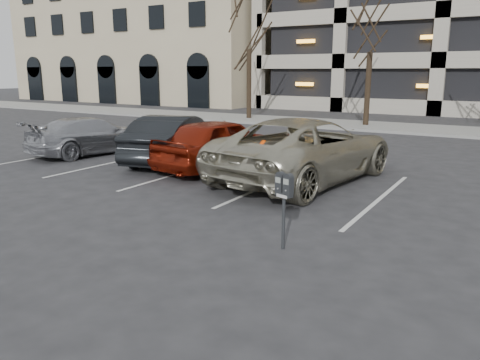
{
  "coord_description": "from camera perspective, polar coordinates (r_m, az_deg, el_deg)",
  "views": [
    {
      "loc": [
        3.99,
        -8.09,
        2.84
      ],
      "look_at": [
        -0.11,
        -1.33,
        0.99
      ],
      "focal_mm": 35.0,
      "sensor_mm": 36.0,
      "label": 1
    }
  ],
  "objects": [
    {
      "name": "office_building",
      "position": [
        49.9,
        -9.3,
        18.35
      ],
      "size": [
        26.0,
        16.2,
        15.0
      ],
      "color": "tan",
      "rests_on": "ground"
    },
    {
      "name": "stall_lines",
      "position": [
        12.04,
        3.7,
        -0.46
      ],
      "size": [
        16.9,
        5.2,
        0.0
      ],
      "color": "silver",
      "rests_on": "ground"
    },
    {
      "name": "ground",
      "position": [
        9.46,
        4.76,
        -4.35
      ],
      "size": [
        140.0,
        140.0,
        0.0
      ],
      "primitive_type": "plane",
      "color": "#28282B",
      "rests_on": "ground"
    },
    {
      "name": "sidewalk",
      "position": [
        24.58,
        21.79,
        5.74
      ],
      "size": [
        80.0,
        4.0,
        0.12
      ],
      "primitive_type": "cube",
      "color": "gray",
      "rests_on": "ground"
    },
    {
      "name": "suv_silver",
      "position": [
        12.42,
        7.98,
        3.74
      ],
      "size": [
        3.55,
        6.3,
        1.67
      ],
      "rotation": [
        0.0,
        0.0,
        3.0
      ],
      "color": "beige",
      "rests_on": "ground"
    },
    {
      "name": "car_dark",
      "position": [
        14.97,
        -7.93,
        5.0
      ],
      "size": [
        2.66,
        4.78,
        1.49
      ],
      "primitive_type": "imported",
      "rotation": [
        0.0,
        0.0,
        3.39
      ],
      "color": "black",
      "rests_on": "ground"
    },
    {
      "name": "car_red",
      "position": [
        13.82,
        -2.46,
        4.5
      ],
      "size": [
        2.28,
        4.63,
        1.52
      ],
      "primitive_type": "imported",
      "rotation": [
        0.0,
        0.0,
        3.03
      ],
      "color": "maroon",
      "rests_on": "ground"
    },
    {
      "name": "parking_meter",
      "position": [
        7.47,
        5.4,
        -1.47
      ],
      "size": [
        0.34,
        0.2,
        1.25
      ],
      "rotation": [
        0.0,
        0.0,
        -0.28
      ],
      "color": "black",
      "rests_on": "ground"
    },
    {
      "name": "tree_b",
      "position": [
        25.29,
        15.9,
        19.95
      ],
      "size": [
        3.67,
        3.67,
        8.35
      ],
      "color": "black",
      "rests_on": "ground"
    },
    {
      "name": "car_silver",
      "position": [
        17.15,
        -17.64,
        5.19
      ],
      "size": [
        2.58,
        4.69,
        1.29
      ],
      "primitive_type": "imported",
      "rotation": [
        0.0,
        0.0,
        2.96
      ],
      "color": "#A9ABB1",
      "rests_on": "ground"
    },
    {
      "name": "tree_a",
      "position": [
        28.1,
        1.14,
        20.65
      ],
      "size": [
        3.96,
        3.96,
        8.99
      ],
      "color": "black",
      "rests_on": "ground"
    }
  ]
}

